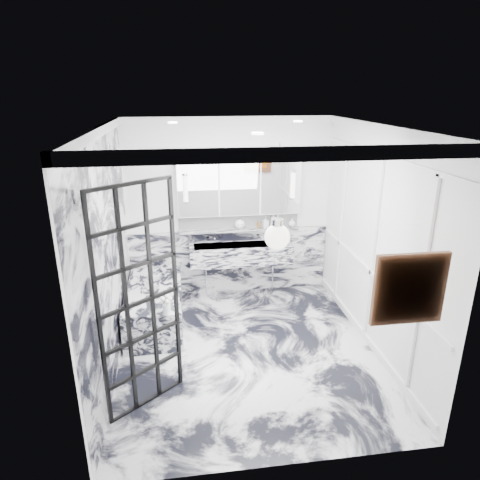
{
  "coord_description": "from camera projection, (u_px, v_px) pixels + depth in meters",
  "views": [
    {
      "loc": [
        -0.74,
        -4.65,
        3.17
      ],
      "look_at": [
        -0.01,
        0.5,
        1.33
      ],
      "focal_mm": 32.0,
      "sensor_mm": 36.0,
      "label": 1
    }
  ],
  "objects": [
    {
      "name": "artwork",
      "position": [
        410.0,
        289.0,
        3.43
      ],
      "size": [
        0.51,
        0.05,
        0.51
      ],
      "primitive_type": "cube",
      "color": "#C66814",
      "rests_on": "wall_front"
    },
    {
      "name": "floor",
      "position": [
        246.0,
        350.0,
        5.49
      ],
      "size": [
        3.6,
        3.6,
        0.0
      ],
      "primitive_type": "plane",
      "color": "silver",
      "rests_on": "ground"
    },
    {
      "name": "soap_bottle_b",
      "position": [
        265.0,
        222.0,
        6.77
      ],
      "size": [
        0.1,
        0.1,
        0.19
      ],
      "primitive_type": "imported",
      "rotation": [
        0.0,
        0.0,
        0.22
      ],
      "color": "#4C4C51",
      "rests_on": "ledge"
    },
    {
      "name": "wall_back",
      "position": [
        229.0,
        209.0,
        6.7
      ],
      "size": [
        3.6,
        0.0,
        3.6
      ],
      "primitive_type": "plane",
      "rotation": [
        1.57,
        0.0,
        0.0
      ],
      "color": "white",
      "rests_on": "floor"
    },
    {
      "name": "subway_tile",
      "position": [
        239.0,
        220.0,
        6.77
      ],
      "size": [
        1.9,
        0.03,
        0.23
      ],
      "primitive_type": "cube",
      "color": "white",
      "rests_on": "wall_back"
    },
    {
      "name": "pendant_light",
      "position": [
        277.0,
        237.0,
        3.87
      ],
      "size": [
        0.23,
        0.23,
        0.23
      ],
      "primitive_type": "sphere",
      "color": "white",
      "rests_on": "ceiling"
    },
    {
      "name": "marble_clad_back",
      "position": [
        230.0,
        261.0,
        6.97
      ],
      "size": [
        3.18,
        0.05,
        1.05
      ],
      "primitive_type": "cube",
      "color": "silver",
      "rests_on": "floor"
    },
    {
      "name": "ceiling",
      "position": [
        248.0,
        126.0,
        4.56
      ],
      "size": [
        3.6,
        3.6,
        0.0
      ],
      "primitive_type": "plane",
      "rotation": [
        3.14,
        0.0,
        0.0
      ],
      "color": "white",
      "rests_on": "wall_back"
    },
    {
      "name": "soap_bottle_c",
      "position": [
        292.0,
        222.0,
        6.83
      ],
      "size": [
        0.13,
        0.13,
        0.14
      ],
      "primitive_type": "imported",
      "rotation": [
        0.0,
        0.0,
        -0.26
      ],
      "color": "silver",
      "rests_on": "ledge"
    },
    {
      "name": "amber_bottle",
      "position": [
        259.0,
        225.0,
        6.77
      ],
      "size": [
        0.04,
        0.04,
        0.1
      ],
      "primitive_type": "cylinder",
      "color": "#8C5919",
      "rests_on": "ledge"
    },
    {
      "name": "panel_molding",
      "position": [
        373.0,
        250.0,
        5.27
      ],
      "size": [
        0.03,
        3.4,
        2.3
      ],
      "primitive_type": "cube",
      "color": "white",
      "rests_on": "floor"
    },
    {
      "name": "crittall_door",
      "position": [
        140.0,
        302.0,
        4.21
      ],
      "size": [
        0.72,
        0.57,
        2.37
      ],
      "primitive_type": null,
      "rotation": [
        0.0,
        0.0,
        0.66
      ],
      "color": "black",
      "rests_on": "floor"
    },
    {
      "name": "bathtub",
      "position": [
        155.0,
        305.0,
        6.08
      ],
      "size": [
        0.75,
        1.65,
        0.55
      ],
      "primitive_type": "cube",
      "color": "silver",
      "rests_on": "floor"
    },
    {
      "name": "flower_vase",
      "position": [
        166.0,
        309.0,
        5.27
      ],
      "size": [
        0.08,
        0.08,
        0.12
      ],
      "primitive_type": "cylinder",
      "color": "silver",
      "rests_on": "bathtub"
    },
    {
      "name": "ledge",
      "position": [
        239.0,
        230.0,
        6.76
      ],
      "size": [
        1.9,
        0.14,
        0.04
      ],
      "primitive_type": "cube",
      "color": "silver",
      "rests_on": "wall_back"
    },
    {
      "name": "wall_right",
      "position": [
        376.0,
        242.0,
        5.24
      ],
      "size": [
        0.0,
        3.6,
        3.6
      ],
      "primitive_type": "plane",
      "rotation": [
        1.57,
        0.0,
        -1.57
      ],
      "color": "white",
      "rests_on": "floor"
    },
    {
      "name": "wall_front",
      "position": [
        282.0,
        329.0,
        3.34
      ],
      "size": [
        3.6,
        0.0,
        3.6
      ],
      "primitive_type": "plane",
      "rotation": [
        -1.57,
        0.0,
        0.0
      ],
      "color": "white",
      "rests_on": "floor"
    },
    {
      "name": "trough_sink",
      "position": [
        241.0,
        254.0,
        6.72
      ],
      "size": [
        1.6,
        0.45,
        0.3
      ],
      "primitive_type": "cube",
      "color": "silver",
      "rests_on": "wall_back"
    },
    {
      "name": "mirror_cabinet",
      "position": [
        239.0,
        183.0,
        6.51
      ],
      "size": [
        1.9,
        0.16,
        1.0
      ],
      "primitive_type": "cube",
      "color": "white",
      "rests_on": "wall_back"
    },
    {
      "name": "wall_left",
      "position": [
        107.0,
        256.0,
        4.81
      ],
      "size": [
        0.0,
        3.6,
        3.6
      ],
      "primitive_type": "plane",
      "rotation": [
        1.57,
        0.0,
        1.57
      ],
      "color": "white",
      "rests_on": "floor"
    },
    {
      "name": "sconce_left",
      "position": [
        185.0,
        189.0,
        6.33
      ],
      "size": [
        0.07,
        0.07,
        0.4
      ],
      "primitive_type": "cylinder",
      "color": "white",
      "rests_on": "mirror_cabinet"
    },
    {
      "name": "marble_clad_left",
      "position": [
        109.0,
        261.0,
        4.84
      ],
      "size": [
        0.02,
        3.56,
        2.68
      ],
      "primitive_type": "cube",
      "color": "silver",
      "rests_on": "floor"
    },
    {
      "name": "soap_bottle_a",
      "position": [
        273.0,
        220.0,
        6.78
      ],
      "size": [
        0.09,
        0.09,
        0.23
      ],
      "primitive_type": "imported",
      "rotation": [
        0.0,
        0.0,
        -0.01
      ],
      "color": "#8C5919",
      "rests_on": "ledge"
    },
    {
      "name": "face_pot",
      "position": [
        240.0,
        224.0,
        6.72
      ],
      "size": [
        0.15,
        0.15,
        0.15
      ],
      "primitive_type": "sphere",
      "color": "white",
      "rests_on": "ledge"
    },
    {
      "name": "sconce_right",
      "position": [
        293.0,
        185.0,
        6.55
      ],
      "size": [
        0.07,
        0.07,
        0.4
      ],
      "primitive_type": "cylinder",
      "color": "white",
      "rests_on": "mirror_cabinet"
    }
  ]
}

